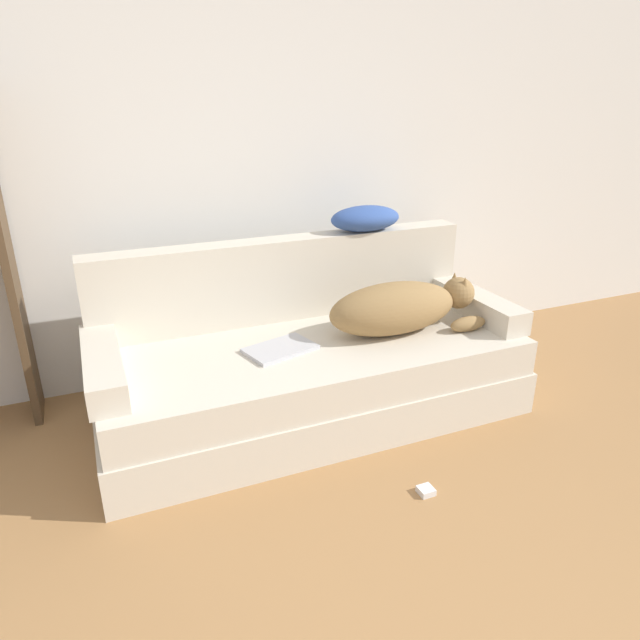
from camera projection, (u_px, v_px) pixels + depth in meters
name	position (u px, v px, depth m)	size (l,w,h in m)	color
wall_back	(221.00, 126.00, 2.92)	(7.09, 0.06, 2.70)	silver
couch	(312.00, 378.00, 2.83)	(2.05, 0.88, 0.39)	beige
couch_backrest	(285.00, 278.00, 2.99)	(2.01, 0.15, 0.43)	beige
couch_arm_left	(103.00, 365.00, 2.38)	(0.15, 0.69, 0.12)	beige
couch_arm_right	(476.00, 304.00, 3.07)	(0.15, 0.69, 0.12)	beige
dog	(400.00, 307.00, 2.82)	(0.81, 0.32, 0.26)	olive
laptop	(280.00, 349.00, 2.66)	(0.36, 0.28, 0.02)	#B7B7BC
throw_pillow	(365.00, 218.00, 3.04)	(0.39, 0.22, 0.13)	#335199
power_adapter	(426.00, 491.00, 2.31)	(0.06, 0.06, 0.03)	silver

